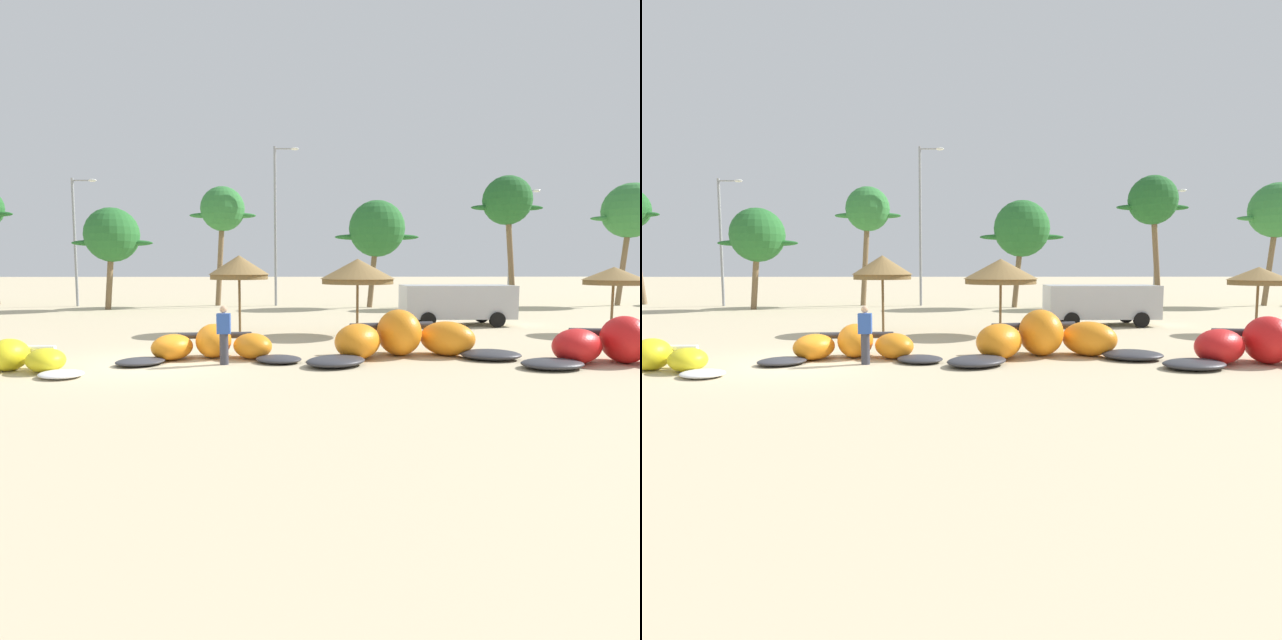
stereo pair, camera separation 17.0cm
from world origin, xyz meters
TOP-DOWN VIEW (x-y plane):
  - ground_plane at (0.00, 0.00)m, footprint 260.00×260.00m
  - kite_left at (-3.46, -1.21)m, footprint 4.82×2.22m
  - kite_left_of_center at (1.52, 0.63)m, footprint 5.35×2.64m
  - kite_center at (7.12, 0.84)m, footprint 6.58×3.75m
  - kite_right_of_center at (13.09, -0.58)m, footprint 6.37×3.53m
  - beach_umbrella_middle at (1.55, 6.79)m, footprint 2.43×2.43m
  - beach_umbrella_near_palms at (6.25, 6.06)m, footprint 2.93×2.93m
  - beach_umbrella_outermost at (16.46, 6.11)m, footprint 2.36×2.36m
  - parked_van at (11.05, 9.54)m, footprint 5.01×2.33m
  - person_by_umbrellas at (1.98, -0.24)m, footprint 0.36×0.24m
  - palm_left at (-7.83, 19.03)m, footprint 5.04×3.36m
  - palm_left_of_gap at (-1.46, 22.39)m, footprint 4.54×3.03m
  - palm_center_left at (8.89, 20.47)m, footprint 5.53×3.69m
  - palm_center_right at (17.51, 20.56)m, footprint 4.81×3.20m
  - palm_right_of_gap at (26.50, 21.71)m, footprint 5.59×3.73m
  - lamppost_west_center at (-11.20, 21.91)m, footprint 1.70×0.24m
  - lamppost_east_center at (2.26, 22.20)m, footprint 1.73×0.24m
  - lamppost_east at (18.98, 23.14)m, footprint 2.13×0.24m

SIDE VIEW (x-z plane):
  - ground_plane at x=0.00m, z-range 0.00..0.00m
  - kite_left at x=-3.46m, z-range -0.10..0.73m
  - kite_left_of_center at x=1.52m, z-range -0.12..0.89m
  - kite_right_of_center at x=13.09m, z-range -0.15..1.16m
  - kite_center at x=7.12m, z-range -0.16..1.23m
  - person_by_umbrellas at x=1.98m, z-range 0.01..1.63m
  - parked_van at x=11.05m, z-range 0.17..2.01m
  - beach_umbrella_outermost at x=16.46m, z-range 0.98..3.66m
  - beach_umbrella_near_palms at x=6.25m, z-range 1.01..4.00m
  - beach_umbrella_middle at x=1.55m, z-range 1.09..4.23m
  - palm_left at x=-7.83m, z-range 1.44..7.79m
  - lamppost_east at x=18.98m, z-range 0.57..8.74m
  - lamppost_west_center at x=-11.20m, z-range 0.52..9.10m
  - palm_center_left at x=8.89m, z-range 1.62..8.64m
  - lamppost_east_center at x=2.26m, z-range 0.54..11.31m
  - palm_right_of_gap at x=26.50m, z-range 2.27..10.66m
  - palm_left_of_gap at x=-1.46m, z-range 2.44..10.59m
  - palm_center_right at x=17.51m, z-range 2.61..11.26m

